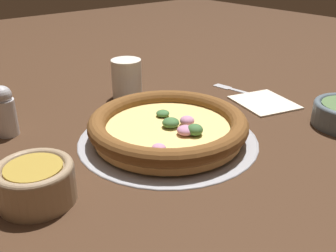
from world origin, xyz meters
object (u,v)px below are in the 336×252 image
object	(u,v)px
napkin	(266,102)
pizza_tray	(168,139)
bowl_near	(36,181)
fork	(243,92)
drinking_cup	(127,79)
pizza	(168,126)
pepper_shaker	(5,111)

from	to	relation	value
napkin	pizza_tray	bearing A→B (deg)	89.13
pizza_tray	bowl_near	world-z (taller)	bowl_near
napkin	fork	size ratio (longest dim) A/B	0.82
drinking_cup	fork	distance (m)	0.29
pizza_tray	bowl_near	xyz separation A→B (m)	(-0.03, 0.27, 0.03)
pizza	fork	bearing A→B (deg)	-75.84
pizza_tray	fork	world-z (taller)	pizza_tray
napkin	drinking_cup	bearing A→B (deg)	42.29
pizza	drinking_cup	distance (m)	0.25
bowl_near	fork	size ratio (longest dim) A/B	0.57
drinking_cup	napkin	world-z (taller)	drinking_cup
pizza	drinking_cup	bearing A→B (deg)	-16.80
drinking_cup	pepper_shaker	size ratio (longest dim) A/B	0.93
napkin	pepper_shaker	size ratio (longest dim) A/B	1.62
bowl_near	napkin	world-z (taller)	bowl_near
pepper_shaker	bowl_near	bearing A→B (deg)	169.48
bowl_near	napkin	bearing A→B (deg)	-87.84
pizza	drinking_cup	xyz separation A→B (m)	(0.24, -0.07, 0.02)
pizza_tray	drinking_cup	bearing A→B (deg)	-16.84
fork	pizza_tray	bearing A→B (deg)	96.16
pizza_tray	napkin	xyz separation A→B (m)	(-0.00, -0.29, 0.00)
drinking_cup	napkin	xyz separation A→B (m)	(-0.24, -0.22, -0.04)
bowl_near	napkin	distance (m)	0.56
bowl_near	fork	distance (m)	0.58
napkin	fork	xyz separation A→B (m)	(0.08, -0.02, -0.00)
bowl_near	pepper_shaker	size ratio (longest dim) A/B	1.12
napkin	pepper_shaker	distance (m)	0.56
bowl_near	pepper_shaker	world-z (taller)	pepper_shaker
pizza_tray	pepper_shaker	distance (m)	0.31
pizza	napkin	size ratio (longest dim) A/B	1.85
pizza_tray	pepper_shaker	size ratio (longest dim) A/B	3.41
bowl_near	fork	bearing A→B (deg)	-79.84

